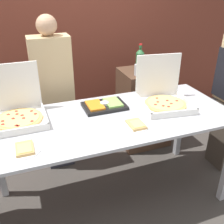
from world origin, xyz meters
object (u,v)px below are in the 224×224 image
soda_bottle (140,59)px  person_guest_cap (54,95)px  soda_can_silver (137,70)px  paper_plate_front_left (25,149)px  pizza_box_far_left (17,111)px  veggie_tray (104,105)px  paper_plate_front_right (136,125)px  pizza_box_far_right (163,97)px

soda_bottle → person_guest_cap: bearing=-175.6°
soda_bottle → soda_can_silver: size_ratio=2.54×
paper_plate_front_left → person_guest_cap: person_guest_cap is taller
paper_plate_front_left → pizza_box_far_left: bearing=91.9°
veggie_tray → soda_can_silver: (0.56, 0.49, 0.13)m
paper_plate_front_left → soda_can_silver: size_ratio=1.81×
paper_plate_front_right → person_guest_cap: 1.08m
paper_plate_front_right → soda_bottle: 1.17m
paper_plate_front_left → person_guest_cap: (0.36, 0.99, -0.04)m
pizza_box_far_left → soda_bottle: pizza_box_far_left is taller
pizza_box_far_left → veggie_tray: 0.75m
soda_can_silver → veggie_tray: bearing=-138.8°
pizza_box_far_left → pizza_box_far_right: pizza_box_far_left is taller
pizza_box_far_right → veggie_tray: pizza_box_far_right is taller
pizza_box_far_left → pizza_box_far_right: (1.29, -0.17, -0.00)m
pizza_box_far_right → veggie_tray: bearing=175.0°
soda_can_silver → person_guest_cap: bearing=177.1°
pizza_box_far_left → soda_bottle: bearing=21.8°
paper_plate_front_left → soda_can_silver: 1.60m
pizza_box_far_right → veggie_tray: 0.56m
pizza_box_far_left → soda_bottle: size_ratio=1.46×
paper_plate_front_left → soda_bottle: soda_bottle is taller
soda_can_silver → person_guest_cap: size_ratio=0.07×
pizza_box_far_left → person_guest_cap: (0.37, 0.50, -0.11)m
pizza_box_far_left → paper_plate_front_right: pizza_box_far_left is taller
pizza_box_far_left → paper_plate_front_right: size_ratio=2.20×
paper_plate_front_left → person_guest_cap: bearing=70.1°
veggie_tray → person_guest_cap: bearing=124.8°
pizza_box_far_right → soda_bottle: (0.11, 0.74, 0.15)m
pizza_box_far_right → paper_plate_front_left: (-1.28, -0.32, -0.07)m
paper_plate_front_left → person_guest_cap: size_ratio=0.13×
pizza_box_far_left → paper_plate_front_left: size_ratio=2.05×
paper_plate_front_left → veggie_tray: 0.86m
soda_bottle → soda_can_silver: 0.17m
pizza_box_far_left → veggie_tray: size_ratio=1.20×
pizza_box_far_right → paper_plate_front_right: (-0.41, -0.29, -0.07)m
person_guest_cap → veggie_tray: bearing=124.8°
veggie_tray → person_guest_cap: size_ratio=0.23×
paper_plate_front_right → soda_can_silver: soda_can_silver is taller
person_guest_cap → soda_can_silver: bearing=177.1°
paper_plate_front_right → soda_bottle: soda_bottle is taller
veggie_tray → soda_bottle: 0.92m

